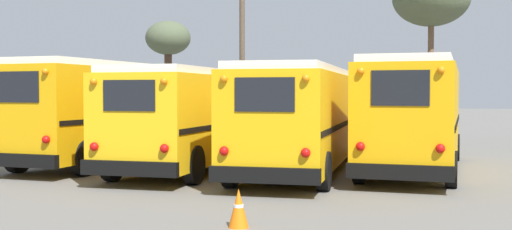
{
  "coord_description": "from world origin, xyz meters",
  "views": [
    {
      "loc": [
        5.68,
        -19.18,
        2.36
      ],
      "look_at": [
        0.0,
        0.39,
        1.65
      ],
      "focal_mm": 45.0,
      "sensor_mm": 36.0,
      "label": 1
    }
  ],
  "objects_px": {
    "utility_pole": "(242,52)",
    "traffic_cone": "(239,208)",
    "school_bus_0": "(123,108)",
    "school_bus_2": "(303,115)",
    "school_bus_3": "(415,112)",
    "school_bus_1": "(204,114)",
    "bare_tree_1": "(168,41)"
  },
  "relations": [
    {
      "from": "utility_pole",
      "to": "traffic_cone",
      "type": "height_order",
      "value": "utility_pole"
    },
    {
      "from": "school_bus_0",
      "to": "school_bus_2",
      "type": "bearing_deg",
      "value": -7.71
    },
    {
      "from": "school_bus_0",
      "to": "school_bus_2",
      "type": "xyz_separation_m",
      "value": [
        6.54,
        -0.89,
        -0.13
      ]
    },
    {
      "from": "traffic_cone",
      "to": "school_bus_3",
      "type": "bearing_deg",
      "value": 74.23
    },
    {
      "from": "school_bus_1",
      "to": "school_bus_3",
      "type": "height_order",
      "value": "school_bus_3"
    },
    {
      "from": "utility_pole",
      "to": "bare_tree_1",
      "type": "distance_m",
      "value": 7.16
    },
    {
      "from": "school_bus_1",
      "to": "school_bus_3",
      "type": "bearing_deg",
      "value": 5.76
    },
    {
      "from": "school_bus_2",
      "to": "school_bus_3",
      "type": "relative_size",
      "value": 1.15
    },
    {
      "from": "school_bus_1",
      "to": "traffic_cone",
      "type": "xyz_separation_m",
      "value": [
        3.92,
        -8.62,
        -1.33
      ]
    },
    {
      "from": "school_bus_3",
      "to": "utility_pole",
      "type": "xyz_separation_m",
      "value": [
        -8.44,
        9.49,
        2.53
      ]
    },
    {
      "from": "school_bus_2",
      "to": "utility_pole",
      "type": "xyz_separation_m",
      "value": [
        -5.17,
        10.26,
        2.62
      ]
    },
    {
      "from": "school_bus_0",
      "to": "bare_tree_1",
      "type": "bearing_deg",
      "value": 107.77
    },
    {
      "from": "bare_tree_1",
      "to": "traffic_cone",
      "type": "height_order",
      "value": "bare_tree_1"
    },
    {
      "from": "school_bus_2",
      "to": "bare_tree_1",
      "type": "xyz_separation_m",
      "value": [
        -10.89,
        14.46,
        3.57
      ]
    },
    {
      "from": "school_bus_3",
      "to": "traffic_cone",
      "type": "bearing_deg",
      "value": -105.77
    },
    {
      "from": "school_bus_2",
      "to": "traffic_cone",
      "type": "relative_size",
      "value": 15.99
    },
    {
      "from": "utility_pole",
      "to": "school_bus_2",
      "type": "bearing_deg",
      "value": -63.25
    },
    {
      "from": "utility_pole",
      "to": "traffic_cone",
      "type": "xyz_separation_m",
      "value": [
        5.82,
        -18.77,
        -3.96
      ]
    },
    {
      "from": "school_bus_3",
      "to": "traffic_cone",
      "type": "distance_m",
      "value": 9.74
    },
    {
      "from": "school_bus_2",
      "to": "school_bus_3",
      "type": "xyz_separation_m",
      "value": [
        3.27,
        0.77,
        0.09
      ]
    },
    {
      "from": "school_bus_1",
      "to": "school_bus_3",
      "type": "relative_size",
      "value": 1.13
    },
    {
      "from": "bare_tree_1",
      "to": "school_bus_3",
      "type": "bearing_deg",
      "value": -44.05
    },
    {
      "from": "school_bus_3",
      "to": "utility_pole",
      "type": "distance_m",
      "value": 12.95
    },
    {
      "from": "school_bus_3",
      "to": "bare_tree_1",
      "type": "height_order",
      "value": "bare_tree_1"
    },
    {
      "from": "school_bus_1",
      "to": "utility_pole",
      "type": "bearing_deg",
      "value": 100.61
    },
    {
      "from": "bare_tree_1",
      "to": "school_bus_0",
      "type": "bearing_deg",
      "value": -72.23
    },
    {
      "from": "school_bus_3",
      "to": "traffic_cone",
      "type": "xyz_separation_m",
      "value": [
        -2.62,
        -9.27,
        -1.43
      ]
    },
    {
      "from": "traffic_cone",
      "to": "school_bus_2",
      "type": "bearing_deg",
      "value": 94.35
    },
    {
      "from": "traffic_cone",
      "to": "bare_tree_1",
      "type": "bearing_deg",
      "value": 116.67
    },
    {
      "from": "school_bus_1",
      "to": "school_bus_3",
      "type": "xyz_separation_m",
      "value": [
        6.54,
        0.66,
        0.1
      ]
    },
    {
      "from": "school_bus_3",
      "to": "bare_tree_1",
      "type": "xyz_separation_m",
      "value": [
        -14.16,
        13.7,
        3.48
      ]
    },
    {
      "from": "school_bus_0",
      "to": "utility_pole",
      "type": "bearing_deg",
      "value": 81.7
    }
  ]
}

